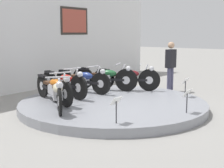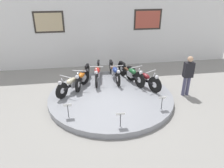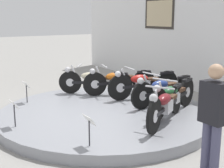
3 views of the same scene
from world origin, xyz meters
The scene contains 13 objects.
ground_plane centered at (0.00, 0.00, 0.00)m, with size 60.00×60.00×0.00m, color gray.
display_platform centered at (0.00, 0.00, 0.10)m, with size 4.66×4.66×0.20m, color gray.
back_wall centered at (0.00, 3.72, 2.10)m, with size 14.00×0.22×4.21m.
motorcycle_cream centered at (-1.39, 0.51, 0.57)m, with size 1.27×1.56×0.78m.
motorcycle_orange centered at (-1.01, 1.04, 0.58)m, with size 0.71×1.90×0.79m.
motorcycle_red centered at (-0.37, 1.35, 0.59)m, with size 0.54×1.98×0.80m.
motorcycle_blue centered at (0.37, 1.35, 0.58)m, with size 0.54×1.97×0.78m.
motorcycle_green centered at (1.01, 1.04, 0.59)m, with size 0.77×1.91×0.81m.
motorcycle_maroon centered at (1.38, 0.51, 0.59)m, with size 1.02×1.77×0.80m.
info_placard_front_left centered at (-1.53, -1.25, 0.57)m, with size 0.26×0.11×0.51m.
info_placard_front_centre centered at (0.00, -1.98, 0.57)m, with size 0.26×0.11×0.51m.
info_placard_front_right centered at (1.53, -1.25, 0.57)m, with size 0.26×0.11×0.51m.
visitor_standing centered at (2.95, -0.09, 0.90)m, with size 0.36×0.22×1.60m.
Camera 3 is at (5.62, -3.48, 2.21)m, focal length 50.00 mm.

